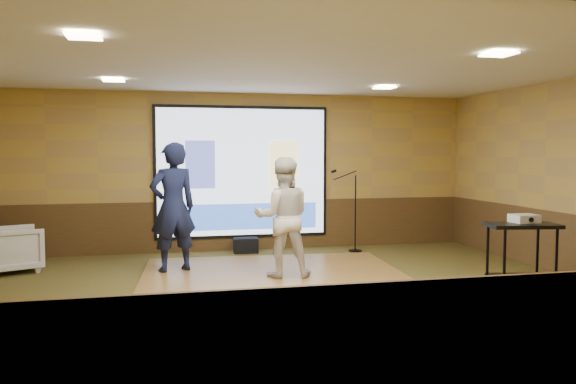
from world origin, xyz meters
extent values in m
plane|color=#293116|center=(0.00, 0.00, 0.00)|extent=(9.00, 9.00, 0.00)
cube|color=#A48344|center=(0.00, 3.50, 1.50)|extent=(9.00, 0.04, 3.00)
cube|color=#A48344|center=(0.00, -3.50, 1.50)|extent=(9.00, 0.04, 3.00)
cube|color=#A48344|center=(4.50, 0.00, 1.50)|extent=(0.04, 7.00, 3.00)
cube|color=silver|center=(0.00, 0.00, 3.00)|extent=(9.00, 7.00, 0.04)
cube|color=#482E18|center=(0.00, 3.48, 0.47)|extent=(9.00, 0.04, 0.95)
cube|color=#482E18|center=(0.00, -3.48, 0.47)|extent=(9.00, 0.04, 0.95)
cube|color=#482E18|center=(4.48, 0.00, 0.47)|extent=(0.04, 7.00, 0.95)
cube|color=black|center=(0.00, 3.45, 1.50)|extent=(3.32, 0.03, 2.52)
cube|color=#C9DFFF|center=(0.00, 3.42, 1.50)|extent=(3.20, 0.02, 2.40)
cube|color=#414A8F|center=(-0.80, 3.40, 1.65)|extent=(0.55, 0.01, 0.90)
cube|color=#DEC880|center=(0.80, 3.40, 1.65)|extent=(0.55, 0.01, 0.90)
cube|color=blue|center=(0.00, 3.40, 0.65)|extent=(2.88, 0.01, 0.50)
cube|color=beige|center=(-2.20, 1.80, 2.97)|extent=(0.32, 0.32, 0.02)
cube|color=beige|center=(2.20, 1.80, 2.97)|extent=(0.32, 0.32, 0.02)
cube|color=beige|center=(-2.20, -1.50, 2.97)|extent=(0.32, 0.32, 0.02)
cube|color=beige|center=(2.20, -1.50, 2.97)|extent=(0.32, 0.32, 0.02)
cube|color=brown|center=(0.14, 1.15, 0.01)|extent=(4.14, 3.26, 0.03)
imported|color=#13183B|center=(-1.34, 1.65, 1.03)|extent=(0.84, 0.68, 2.00)
imported|color=beige|center=(0.24, 0.90, 0.92)|extent=(0.94, 0.77, 1.78)
cylinder|color=black|center=(2.72, -0.94, 0.45)|extent=(0.04, 0.04, 0.90)
cylinder|color=black|center=(3.47, -0.94, 0.45)|extent=(0.04, 0.04, 0.90)
cylinder|color=black|center=(2.72, -0.56, 0.45)|extent=(0.04, 0.04, 0.90)
cylinder|color=black|center=(3.47, -0.56, 0.45)|extent=(0.04, 0.04, 0.90)
cube|color=black|center=(3.10, -0.75, 0.92)|extent=(0.90, 0.47, 0.05)
cube|color=black|center=(3.10, -0.75, 0.24)|extent=(0.80, 0.43, 0.03)
cube|color=silver|center=(3.18, -0.66, 1.00)|extent=(0.33, 0.28, 0.11)
cylinder|color=black|center=(2.06, 2.84, 0.01)|extent=(0.25, 0.25, 0.02)
cylinder|color=black|center=(2.06, 2.84, 0.72)|extent=(0.02, 0.02, 1.45)
cylinder|color=black|center=(1.85, 2.84, 1.45)|extent=(0.46, 0.02, 0.18)
cylinder|color=black|center=(1.63, 2.84, 1.52)|extent=(0.11, 0.05, 0.08)
imported|color=gray|center=(-3.79, 2.24, 0.36)|extent=(1.03, 1.02, 0.72)
cube|color=black|center=(0.01, 3.14, 0.14)|extent=(0.46, 0.32, 0.28)
camera|label=1|loc=(-1.49, -7.19, 1.87)|focal=35.00mm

